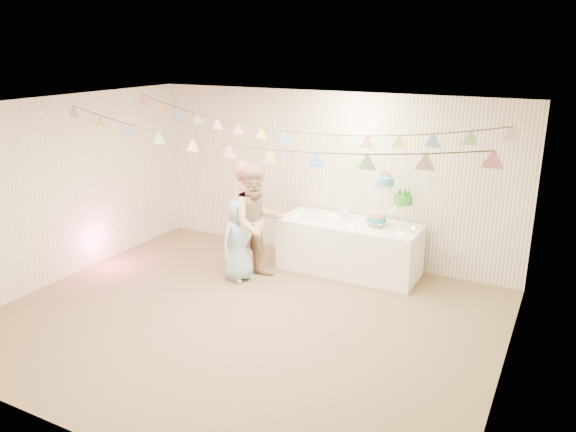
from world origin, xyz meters
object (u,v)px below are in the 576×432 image
at_px(table, 349,247).
at_px(person_adult_a, 248,217).
at_px(cake_stand, 389,203).
at_px(person_child, 239,240).
at_px(person_adult_b, 257,223).

bearing_deg(table, person_adult_a, -154.67).
height_order(cake_stand, person_child, cake_stand).
distance_m(person_adult_b, person_child, 0.35).
height_order(person_adult_b, person_child, person_adult_b).
bearing_deg(cake_stand, person_adult_b, -151.02).
distance_m(person_adult_a, person_child, 0.43).
bearing_deg(table, person_adult_b, -141.68).
relative_size(table, person_adult_b, 1.22).
bearing_deg(person_adult_a, table, -44.80).
height_order(table, cake_stand, cake_stand).
distance_m(cake_stand, person_adult_b, 1.88).
xyz_separation_m(cake_stand, person_adult_a, (-1.90, -0.69, -0.30)).
xyz_separation_m(person_adult_a, person_adult_b, (0.28, -0.21, 0.01)).
relative_size(cake_stand, person_adult_a, 0.45).
bearing_deg(person_child, table, -28.78).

